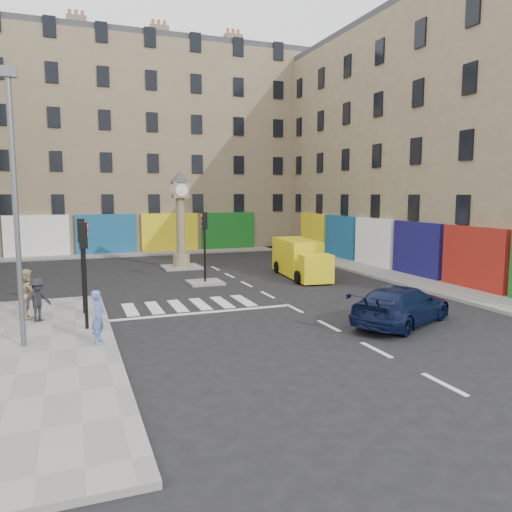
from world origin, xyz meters
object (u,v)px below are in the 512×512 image
traffic_light_left_far (82,251)px  yellow_van (300,259)px  pedestrian_tan (28,294)px  pedestrian_dark (38,300)px  clock_pillar (180,213)px  traffic_light_left_near (84,258)px  traffic_light_island (205,236)px  lamp_post (15,194)px  navy_sedan (402,305)px  pedestrian_blue (98,317)px

traffic_light_left_far → yellow_van: traffic_light_left_far is taller
yellow_van → pedestrian_tan: size_ratio=3.21×
pedestrian_dark → yellow_van: bearing=-16.7°
clock_pillar → pedestrian_tan: 14.35m
traffic_light_left_near → traffic_light_island: 10.03m
clock_pillar → lamp_post: bearing=-118.4°
traffic_light_left_far → pedestrian_dark: (-1.61, -0.72, -1.67)m
navy_sedan → traffic_light_left_near: bearing=48.1°
traffic_light_left_near → yellow_van: (12.05, 8.08, -1.57)m
traffic_light_left_near → pedestrian_blue: traffic_light_left_near is taller
traffic_light_island → pedestrian_dark: 10.14m
traffic_light_island → traffic_light_left_near: bearing=-128.9°
navy_sedan → pedestrian_tan: 13.96m
pedestrian_blue → navy_sedan: bearing=-77.7°
pedestrian_tan → pedestrian_dark: (0.38, -0.67, -0.13)m
navy_sedan → pedestrian_dark: 13.36m
traffic_light_left_far → pedestrian_tan: traffic_light_left_far is taller
lamp_post → clock_pillar: 17.31m
pedestrian_blue → pedestrian_dark: bearing=46.2°
traffic_light_left_far → yellow_van: 13.41m
pedestrian_dark → traffic_light_left_far: bearing=-17.8°
traffic_light_island → navy_sedan: bearing=-66.6°
navy_sedan → pedestrian_dark: size_ratio=3.09×
traffic_light_left_far → yellow_van: (12.05, 5.68, -1.57)m
navy_sedan → traffic_light_left_far: bearing=37.1°
traffic_light_left_near → pedestrian_blue: (0.30, -1.88, -1.63)m
clock_pillar → pedestrian_dark: 14.70m
traffic_light_left_far → pedestrian_dark: size_ratio=2.30×
traffic_light_left_near → pedestrian_blue: bearing=-80.9°
yellow_van → traffic_light_left_far: bearing=-148.4°
clock_pillar → navy_sedan: (4.63, -16.70, -2.83)m
traffic_light_left_far → clock_pillar: clock_pillar is taller
traffic_light_left_near → lamp_post: size_ratio=0.45×
traffic_light_left_near → pedestrian_blue: size_ratio=2.20×
pedestrian_blue → pedestrian_tan: pedestrian_tan is taller
clock_pillar → pedestrian_tan: (-8.30, -11.44, -2.47)m
lamp_post → yellow_van: lamp_post is taller
traffic_light_island → pedestrian_tan: (-8.30, -5.45, -1.51)m
pedestrian_blue → traffic_light_left_far: bearing=21.9°
yellow_van → pedestrian_blue: bearing=-133.4°
navy_sedan → yellow_van: 11.05m
pedestrian_dark → lamp_post: bearing=-137.1°
lamp_post → navy_sedan: (12.83, -1.51, -4.07)m
navy_sedan → pedestrian_dark: (-12.55, 4.59, 0.23)m
navy_sedan → pedestrian_tan: size_ratio=2.66×
lamp_post → yellow_van: bearing=34.2°
traffic_light_left_far → pedestrian_dark: bearing=-156.0°
traffic_light_left_near → pedestrian_tan: (-2.00, 2.35, -1.54)m
traffic_light_left_near → yellow_van: 14.59m
navy_sedan → pedestrian_tan: (-12.93, 5.26, 0.36)m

